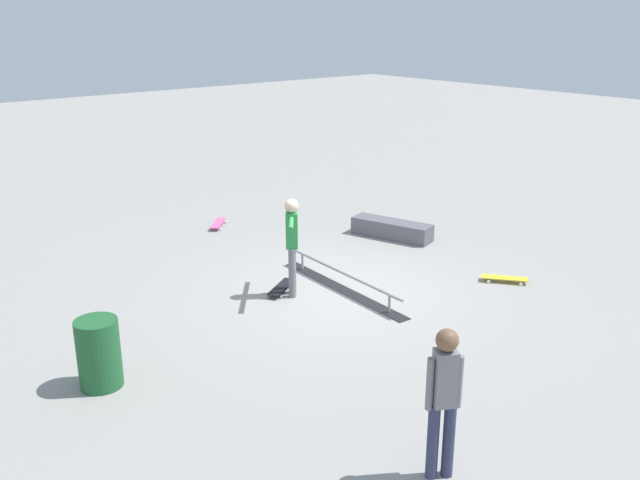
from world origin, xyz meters
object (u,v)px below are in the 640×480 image
skater_main (292,240)px  skateboard_main (281,287)px  loose_skateboard_yellow (505,278)px  trash_bin (99,353)px  grind_rail (343,282)px  loose_skateboard_pink (218,223)px  bystander_grey_shirt (444,396)px  skate_ledge (392,229)px

skater_main → skateboard_main: (0.25, 0.05, -0.89)m
loose_skateboard_yellow → trash_bin: size_ratio=0.84×
grind_rail → skateboard_main: size_ratio=3.97×
loose_skateboard_yellow → trash_bin: trash_bin is taller
skater_main → loose_skateboard_pink: size_ratio=2.34×
loose_skateboard_pink → bystander_grey_shirt: bearing=-153.4°
bystander_grey_shirt → loose_skateboard_yellow: bystander_grey_shirt is taller
grind_rail → loose_skateboard_yellow: (-1.57, -2.40, -0.07)m
grind_rail → loose_skateboard_yellow: bearing=-119.5°
loose_skateboard_yellow → loose_skateboard_pink: size_ratio=1.07×
skate_ledge → loose_skateboard_pink: 3.83m
skateboard_main → loose_skateboard_pink: size_ratio=1.11×
skate_ledge → trash_bin: (-1.86, 7.14, 0.27)m
loose_skateboard_yellow → loose_skateboard_pink: same height
bystander_grey_shirt → loose_skateboard_pink: (8.79, -2.87, -0.86)m
skater_main → bystander_grey_shirt: (-4.69, 1.76, -0.03)m
skateboard_main → bystander_grey_shirt: size_ratio=0.48×
grind_rail → skateboard_main: bearing=57.2°
loose_skateboard_yellow → trash_bin: 6.95m
loose_skateboard_yellow → loose_skateboard_pink: 6.39m
loose_skateboard_pink → grind_rail: bearing=-139.4°
skater_main → trash_bin: (-0.76, 3.65, -0.51)m
skate_ledge → grind_rail: bearing=118.6°
loose_skateboard_yellow → skate_ledge: bearing=137.1°
skater_main → loose_skateboard_yellow: (-1.94, -3.19, -0.89)m
loose_skateboard_yellow → skateboard_main: bearing=-161.4°
grind_rail → skate_ledge: (1.47, -2.70, 0.03)m
skateboard_main → loose_skateboard_pink: bearing=-137.4°
grind_rail → skateboard_main: 1.04m
skateboard_main → loose_skateboard_pink: same height
bystander_grey_shirt → skater_main: bearing=-79.7°
skate_ledge → bystander_grey_shirt: size_ratio=1.04×
grind_rail → skater_main: (0.37, 0.79, 0.82)m
grind_rail → loose_skateboard_yellow: 2.87m
skater_main → loose_skateboard_pink: (4.10, -1.11, -0.89)m
skate_ledge → bystander_grey_shirt: bystander_grey_shirt is taller
grind_rail → skate_ledge: size_ratio=1.83×
bystander_grey_shirt → loose_skateboard_pink: bystander_grey_shirt is taller
skater_main → loose_skateboard_yellow: size_ratio=2.19×
skateboard_main → bystander_grey_shirt: bearing=40.2°
grind_rail → trash_bin: bearing=98.7°
grind_rail → bystander_grey_shirt: 5.07m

